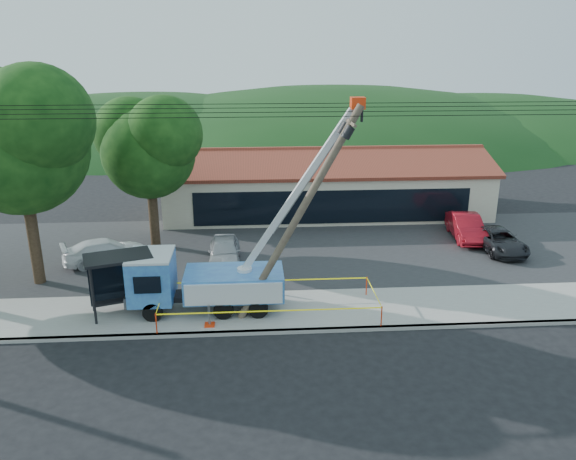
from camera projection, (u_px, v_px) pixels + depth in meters
The scene contains 18 objects.
ground at pixel (289, 360), 21.48m from camera, with size 120.00×120.00×0.00m, color black.
curb at pixel (285, 331), 23.45m from camera, with size 60.00×0.25×0.15m, color gray.
sidewalk at pixel (282, 311), 25.25m from camera, with size 60.00×4.00×0.15m, color gray.
parking_lot at pixel (274, 250), 32.83m from camera, with size 60.00×12.00×0.10m, color #28282B.
strip_mall at pixel (325, 185), 40.06m from camera, with size 22.50×8.53×4.67m.
tree_west_near at pixel (18, 134), 25.90m from camera, with size 7.56×6.72×10.80m.
tree_lot at pixel (148, 143), 31.37m from camera, with size 6.30×5.60×8.94m.
hill_west at pixel (144, 137), 72.57m from camera, with size 78.40×56.00×28.00m, color #153A15.
hill_center at pixel (335, 135), 74.20m from camera, with size 89.60×64.00×32.00m, color #153A15.
hill_east at pixel (482, 134), 75.49m from camera, with size 72.80×52.00×26.00m, color #153A15.
utility_truck at pixel (203, 278), 24.82m from camera, with size 10.17×3.65×9.32m.
leaning_pole at pixel (304, 206), 23.11m from camera, with size 5.23×1.78×9.23m.
bus_shelter at pixel (119, 270), 24.45m from camera, with size 3.20×2.51×2.70m.
caution_tape at pixel (269, 299), 24.70m from camera, with size 9.42×3.20×0.92m.
car_silver at pixel (225, 265), 30.61m from camera, with size 1.70×4.22×1.44m, color #A4A6AB.
car_red at pixel (465, 240), 34.56m from camera, with size 1.59×4.56×1.50m, color maroon.
car_white at pixel (107, 264), 30.84m from camera, with size 1.83×4.49×1.30m, color white.
car_dark at pixel (497, 252), 32.57m from camera, with size 2.07×4.49×1.25m, color black.
Camera 1 is at (-1.31, -18.77, 11.51)m, focal length 35.00 mm.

